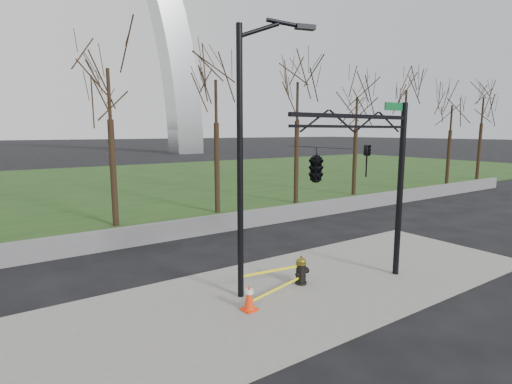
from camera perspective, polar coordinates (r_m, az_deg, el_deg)
ground at (r=13.08m, az=6.09°, el=-14.08°), size 500.00×500.00×0.00m
sidewalk at (r=13.06m, az=6.09°, el=-13.88°), size 18.00×6.00×0.10m
grass_strip at (r=40.24m, az=-22.73°, el=0.92°), size 120.00×40.00×0.06m
guardrail at (r=19.41m, az=-9.40°, el=-5.10°), size 60.00×0.30×0.90m
tree_row at (r=25.76m, az=0.56°, el=7.79°), size 59.70×4.00×9.23m
fire_hydrant at (r=13.28m, az=6.55°, el=-11.24°), size 0.59×0.38×0.95m
traffic_cone at (r=11.41m, az=-0.99°, el=-14.88°), size 0.46×0.46×0.79m
street_light at (r=11.48m, az=-1.24°, el=6.91°), size 2.34×0.80×8.21m
traffic_signal_mast at (r=11.68m, az=11.35°, el=4.08°), size 5.10×2.50×6.00m
caution_tape at (r=12.51m, az=2.72°, el=-12.62°), size 2.47×0.95×0.48m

